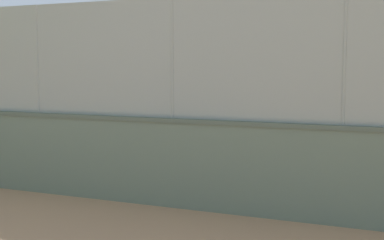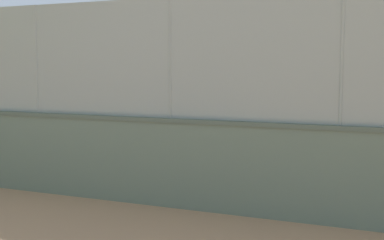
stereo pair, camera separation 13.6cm
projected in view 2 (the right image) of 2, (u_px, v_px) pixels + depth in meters
The scene contains 8 objects.
ground_plane at pixel (208, 138), 20.61m from camera, with size 260.00×260.00×0.00m, color tan.
perimeter_wall at pixel (101, 156), 11.17m from camera, with size 29.92×1.40×1.78m.
fence_panel_on_wall at pixel (100, 59), 10.97m from camera, with size 29.38×1.12×2.35m.
player_baseline_waiting at pixel (168, 120), 17.81m from camera, with size 0.96×0.91×1.67m.
player_near_wall_returning at pixel (232, 135), 14.67m from camera, with size 0.99×0.72×1.53m.
player_foreground_swinging at pixel (287, 111), 21.00m from camera, with size 0.76×1.20×1.72m.
sports_ball at pixel (164, 116), 15.72m from camera, with size 0.08×0.08×0.08m, color orange.
spare_ball_by_wall at pixel (96, 176), 13.28m from camera, with size 0.12×0.12×0.12m, color white.
Camera 2 is at (-8.21, 18.72, 2.79)m, focal length 49.49 mm.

